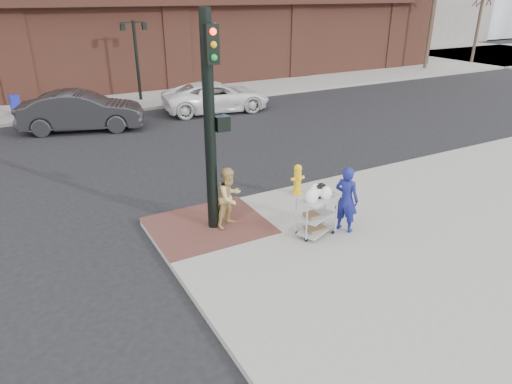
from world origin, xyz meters
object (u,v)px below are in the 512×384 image
lamp_post (136,52)px  minivan_white (216,97)px  pedestrian_tan (230,197)px  utility_cart (316,213)px  traffic_signal_pole (211,119)px  woman_blue (346,199)px  sedan_dark (81,111)px  fire_hydrant (298,179)px

lamp_post → minivan_white: (2.71, -3.85, -1.89)m
pedestrian_tan → utility_cart: (1.56, -1.39, -0.18)m
traffic_signal_pole → minivan_white: (5.19, 11.37, -2.11)m
woman_blue → utility_cart: (-0.75, 0.15, -0.24)m
minivan_white → sedan_dark: bearing=100.8°
woman_blue → lamp_post: bearing=-24.1°
sedan_dark → woman_blue: bearing=-145.5°
sedan_dark → traffic_signal_pole: bearing=-156.2°
pedestrian_tan → fire_hydrant: size_ratio=1.70×
woman_blue → pedestrian_tan: size_ratio=1.08×
woman_blue → minivan_white: size_ratio=0.31×
woman_blue → fire_hydrant: size_ratio=1.84×
woman_blue → fire_hydrant: (0.21, 2.36, -0.36)m
minivan_white → lamp_post: bearing=42.8°
utility_cart → woman_blue: bearing=-11.4°
fire_hydrant → utility_cart: bearing=-113.4°
pedestrian_tan → fire_hydrant: (2.52, 0.82, -0.30)m
lamp_post → utility_cart: bearing=-91.9°
pedestrian_tan → fire_hydrant: pedestrian_tan is taller
pedestrian_tan → sedan_dark: (-1.55, 11.14, -0.07)m
sedan_dark → fire_hydrant: sedan_dark is taller
traffic_signal_pole → fire_hydrant: bearing=13.6°
pedestrian_tan → minivan_white: (4.84, 11.50, -0.17)m
pedestrian_tan → fire_hydrant: bearing=-5.1°
pedestrian_tan → utility_cart: 2.10m
minivan_white → utility_cart: (-3.28, -12.88, -0.01)m
traffic_signal_pole → fire_hydrant: size_ratio=5.69×
woman_blue → pedestrian_tan: bearing=31.5°
traffic_signal_pole → utility_cart: size_ratio=4.02×
fire_hydrant → minivan_white: bearing=77.7°
utility_cart → fire_hydrant: bearing=66.6°
lamp_post → fire_hydrant: 14.68m
sedan_dark → utility_cart: size_ratio=4.03×
traffic_signal_pole → utility_cart: bearing=-38.2°
traffic_signal_pole → utility_cart: traffic_signal_pole is taller
woman_blue → utility_cart: woman_blue is taller
sedan_dark → minivan_white: bearing=-69.2°
sedan_dark → utility_cart: 12.91m
lamp_post → pedestrian_tan: lamp_post is taller
utility_cart → fire_hydrant: size_ratio=1.42×
pedestrian_tan → sedan_dark: bearing=74.8°
lamp_post → fire_hydrant: lamp_post is taller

